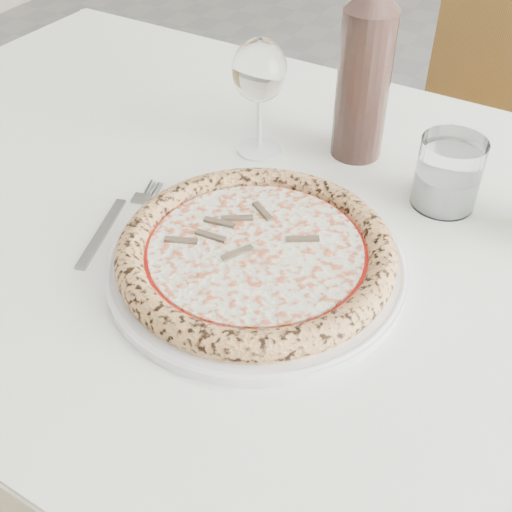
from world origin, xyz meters
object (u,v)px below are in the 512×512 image
at_px(chair_far, 486,130).
at_px(wine_glass, 260,73).
at_px(pizza, 256,252).
at_px(wine_bottle, 365,70).
at_px(dining_table, 291,270).
at_px(plate, 256,263).
at_px(tumbler, 447,177).

distance_m(chair_far, wine_glass, 0.78).
height_order(pizza, wine_glass, wine_glass).
bearing_deg(wine_bottle, pizza, -90.85).
relative_size(dining_table, plate, 4.39).
xyz_separation_m(chair_far, wine_glass, (-0.24, -0.65, 0.35)).
bearing_deg(plate, wine_bottle, 89.16).
bearing_deg(wine_glass, chair_far, 69.85).
bearing_deg(wine_glass, tumbler, 0.24).
height_order(plate, pizza, pizza).
relative_size(chair_far, wine_glass, 5.32).
xyz_separation_m(dining_table, wine_bottle, (0.00, 0.20, 0.21)).
bearing_deg(dining_table, chair_far, 81.86).
height_order(dining_table, tumbler, tumbler).
relative_size(dining_table, wine_glass, 9.04).
bearing_deg(tumbler, wine_glass, -179.76).
relative_size(plate, pizza, 1.09).
height_order(tumbler, wine_bottle, wine_bottle).
distance_m(tumbler, wine_bottle, 0.19).
relative_size(wine_glass, wine_bottle, 0.57).
bearing_deg(plate, tumbler, 56.74).
distance_m(dining_table, plate, 0.13).
relative_size(chair_far, wine_bottle, 3.01).
xyz_separation_m(pizza, tumbler, (0.16, 0.24, 0.02)).
distance_m(chair_far, wine_bottle, 0.69).
bearing_deg(plate, chair_far, 82.76).
xyz_separation_m(tumbler, wine_bottle, (-0.15, 0.06, 0.09)).
bearing_deg(dining_table, plate, -90.00).
relative_size(dining_table, tumbler, 16.40).
xyz_separation_m(plate, wine_bottle, (0.00, 0.30, 0.12)).
bearing_deg(tumbler, pizza, -123.26).
bearing_deg(dining_table, wine_bottle, 88.74).
xyz_separation_m(pizza, wine_glass, (-0.13, 0.24, 0.10)).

